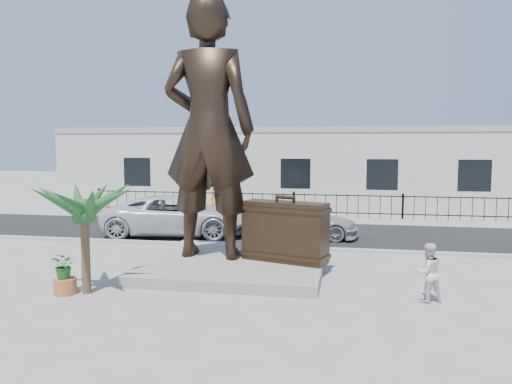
# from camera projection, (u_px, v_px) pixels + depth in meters

# --- Properties ---
(ground) EXTENTS (100.00, 100.00, 0.00)m
(ground) POSITION_uv_depth(u_px,v_px,m) (243.00, 283.00, 13.59)
(ground) COLOR #9E9991
(ground) RESTS_ON ground
(street) EXTENTS (40.00, 7.00, 0.01)m
(street) POSITION_uv_depth(u_px,v_px,m) (282.00, 232.00, 21.42)
(street) COLOR black
(street) RESTS_ON ground
(curb) EXTENTS (40.00, 0.25, 0.12)m
(curb) POSITION_uv_depth(u_px,v_px,m) (269.00, 247.00, 17.98)
(curb) COLOR #A5A399
(curb) RESTS_ON ground
(far_sidewalk) EXTENTS (40.00, 2.50, 0.02)m
(far_sidewalk) POSITION_uv_depth(u_px,v_px,m) (292.00, 218.00, 25.33)
(far_sidewalk) COLOR #9E9991
(far_sidewalk) RESTS_ON ground
(plinth) EXTENTS (5.20, 5.20, 0.30)m
(plinth) POSITION_uv_depth(u_px,v_px,m) (237.00, 264.00, 15.13)
(plinth) COLOR gray
(plinth) RESTS_ON ground
(fence) EXTENTS (22.00, 0.10, 1.20)m
(fence) POSITION_uv_depth(u_px,v_px,m) (294.00, 205.00, 26.06)
(fence) COLOR black
(fence) RESTS_ON ground
(building) EXTENTS (28.00, 7.00, 4.40)m
(building) POSITION_uv_depth(u_px,v_px,m) (302.00, 170.00, 30.01)
(building) COLOR silver
(building) RESTS_ON ground
(statue) EXTENTS (2.94, 2.00, 7.84)m
(statue) POSITION_uv_depth(u_px,v_px,m) (208.00, 129.00, 15.10)
(statue) COLOR black
(statue) RESTS_ON plinth
(suitcase) EXTENTS (2.64, 1.53, 1.77)m
(suitcase) POSITION_uv_depth(u_px,v_px,m) (285.00, 232.00, 14.77)
(suitcase) COLOR #302114
(suitcase) RESTS_ON plinth
(tourist) EXTENTS (0.86, 0.78, 1.43)m
(tourist) POSITION_uv_depth(u_px,v_px,m) (428.00, 272.00, 11.89)
(tourist) COLOR silver
(tourist) RESTS_ON ground
(car_white) EXTENTS (6.29, 3.57, 1.66)m
(car_white) POSITION_uv_depth(u_px,v_px,m) (176.00, 215.00, 20.57)
(car_white) COLOR silver
(car_white) RESTS_ON street
(car_silver) EXTENTS (4.66, 1.92, 1.35)m
(car_silver) POSITION_uv_depth(u_px,v_px,m) (300.00, 221.00, 20.14)
(car_silver) COLOR #A3A5A7
(car_silver) RESTS_ON street
(worker) EXTENTS (1.25, 1.04, 1.68)m
(worker) POSITION_uv_depth(u_px,v_px,m) (217.00, 200.00, 26.05)
(worker) COLOR #FF9D0D
(worker) RESTS_ON far_sidewalk
(palm_tree) EXTENTS (1.80, 1.80, 3.20)m
(palm_tree) POSITION_uv_depth(u_px,v_px,m) (87.00, 293.00, 12.65)
(palm_tree) COLOR #1B4C1F
(palm_tree) RESTS_ON ground
(planter) EXTENTS (0.56, 0.56, 0.40)m
(planter) POSITION_uv_depth(u_px,v_px,m) (65.00, 286.00, 12.54)
(planter) COLOR #B15F2F
(planter) RESTS_ON ground
(shrub) EXTENTS (0.75, 0.70, 0.67)m
(shrub) POSITION_uv_depth(u_px,v_px,m) (64.00, 265.00, 12.49)
(shrub) COLOR #1D5A20
(shrub) RESTS_ON planter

